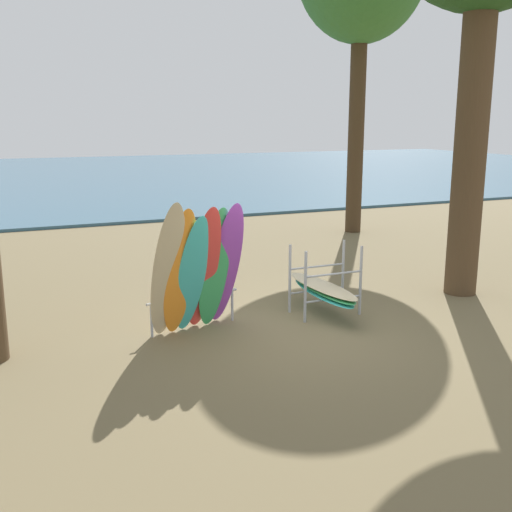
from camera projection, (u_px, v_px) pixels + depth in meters
name	position (u px, v px, depth m)	size (l,w,h in m)	color
ground_plane	(293.00, 334.00, 10.00)	(80.00, 80.00, 0.00)	brown
lake_water	(71.00, 176.00, 36.58)	(80.00, 36.00, 0.10)	#38607A
leaning_board_pile	(197.00, 271.00, 9.78)	(1.69, 1.16, 2.25)	#C6B289
board_storage_rack	(323.00, 288.00, 10.94)	(1.15, 2.12, 1.25)	#9EA0A5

